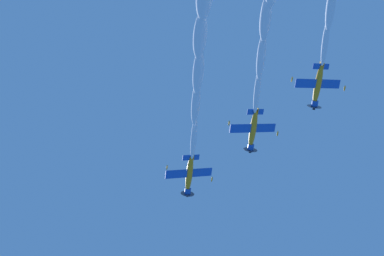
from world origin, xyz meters
TOP-DOWN VIEW (x-y plane):
  - airplane_lead at (-1.64, 3.11)m, footprint 7.64×7.44m
  - airplane_left_wingman at (-10.36, 12.10)m, footprint 7.70×7.45m
  - airplane_right_wingman at (-18.68, 20.76)m, footprint 7.75×7.45m
  - smoke_trail_lead at (0.33, 28.45)m, footprint 4.46×33.86m

SIDE VIEW (x-z plane):
  - smoke_trail_lead at x=0.33m, z-range 79.07..83.08m
  - airplane_right_wingman at x=-18.68m, z-range 79.87..83.51m
  - airplane_left_wingman at x=-10.36m, z-range 80.72..84.41m
  - airplane_lead at x=-1.64m, z-range 80.73..84.50m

